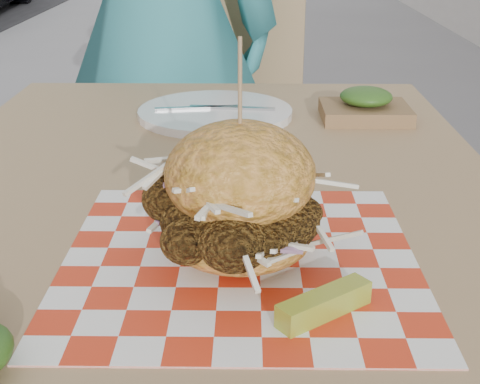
{
  "coord_description": "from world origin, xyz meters",
  "views": [
    {
      "loc": [
        -0.04,
        -0.86,
        1.08
      ],
      "look_at": [
        -0.05,
        -0.25,
        0.82
      ],
      "focal_mm": 50.0,
      "sensor_mm": 36.0,
      "label": 1
    }
  ],
  "objects": [
    {
      "name": "place_setting",
      "position": [
        -0.1,
        0.28,
        0.76
      ],
      "size": [
        0.27,
        0.27,
        0.02
      ],
      "color": "white",
      "rests_on": "patio_table"
    },
    {
      "name": "patio_table",
      "position": [
        -0.1,
        -0.08,
        0.67
      ],
      "size": [
        0.8,
        1.2,
        0.75
      ],
      "color": "tan",
      "rests_on": "ground"
    },
    {
      "name": "paper_liner",
      "position": [
        -0.05,
        -0.25,
        0.75
      ],
      "size": [
        0.36,
        0.36,
        0.0
      ],
      "primitive_type": "cube",
      "color": "red",
      "rests_on": "patio_table"
    },
    {
      "name": "pickle_spear",
      "position": [
        0.03,
        -0.36,
        0.76
      ],
      "size": [
        0.09,
        0.07,
        0.02
      ],
      "primitive_type": "cube",
      "rotation": [
        0.0,
        0.0,
        0.64
      ],
      "color": "olive",
      "rests_on": "paper_liner"
    },
    {
      "name": "kraft_tray",
      "position": [
        0.16,
        0.26,
        0.77
      ],
      "size": [
        0.15,
        0.12,
        0.06
      ],
      "color": "brown",
      "rests_on": "patio_table"
    },
    {
      "name": "patio_chair",
      "position": [
        -0.09,
        0.89,
        0.55
      ],
      "size": [
        0.46,
        0.47,
        0.95
      ],
      "rotation": [
        0.0,
        0.0,
        -0.1
      ],
      "color": "tan",
      "rests_on": "ground"
    },
    {
      "name": "diner",
      "position": [
        -0.26,
        0.84,
        0.83
      ],
      "size": [
        0.64,
        0.45,
        1.66
      ],
      "primitive_type": "imported",
      "rotation": [
        0.0,
        0.0,
        3.05
      ],
      "color": "teal",
      "rests_on": "ground"
    },
    {
      "name": "sandwich",
      "position": [
        -0.05,
        -0.25,
        0.81
      ],
      "size": [
        0.2,
        0.2,
        0.22
      ],
      "color": "gold",
      "rests_on": "paper_liner"
    }
  ]
}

